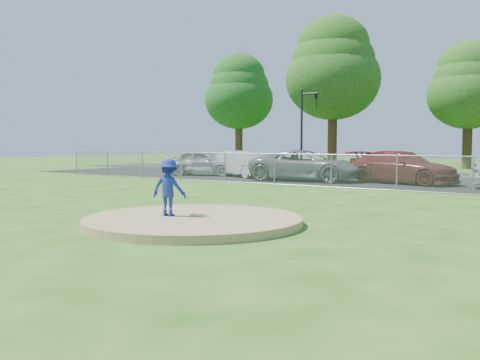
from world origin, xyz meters
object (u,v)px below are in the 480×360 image
Objects in this scene: pitcher at (169,187)px; tree_left at (333,68)px; tree_far_left at (239,91)px; tree_center at (469,85)px; parked_car_silver at (203,163)px; parked_car_gray at (306,166)px; traffic_cone at (291,173)px; traffic_signal_left at (305,123)px; parked_car_darkred at (402,167)px; parked_car_white at (244,164)px.

tree_left is at bearing -84.20° from pitcher.
tree_left reaches higher than tree_far_left.
tree_far_left is 1.09× the size of tree_center.
tree_center is (21.00, 1.00, -0.59)m from tree_far_left.
parked_car_gray is (7.50, -0.66, 0.02)m from parked_car_silver.
tree_far_left is 1.83× the size of parked_car_gray.
pitcher is 1.80× the size of traffic_cone.
traffic_cone is (-4.92, -18.80, -6.06)m from tree_center.
tree_far_left is 25.58m from parked_car_gray.
tree_left is 2.14× the size of parked_car_gray.
pitcher is (10.38, -31.21, -7.33)m from tree_left.
tree_center reaches higher than traffic_cone.
tree_left is 1.27× the size of tree_center.
traffic_signal_left is (2.24, -9.00, -4.88)m from tree_left.
tree_far_left is 0.86× the size of tree_left.
traffic_signal_left is 0.95× the size of parked_car_gray.
parked_car_silver is 0.83× the size of parked_car_darkred.
tree_left reaches higher than parked_car_darkred.
tree_left is at bearing -10.30° from tree_far_left.
pitcher and parked_car_darkred have the same top height.
parked_car_gray is 4.91m from parked_car_darkred.
tree_center is 20.20m from parked_car_gray.
parked_car_white is 0.80× the size of parked_car_gray.
traffic_cone is 0.17× the size of parked_car_white.
tree_center reaches higher than parked_car_darkred.
tree_far_left is at bearing 64.18° from parked_car_darkred.
parked_car_gray is 1.05× the size of parked_car_darkred.
tree_left reaches higher than parked_car_white.
traffic_signal_left is (13.24, -11.00, -3.70)m from tree_far_left.
traffic_cone is (16.08, -17.80, -6.65)m from tree_far_left.
tree_center is at bearing -50.63° from parked_car_silver.
tree_far_left is 21.03m from tree_center.
pitcher is 0.24× the size of parked_car_gray.
parked_car_gray is at bearing -101.66° from tree_center.
tree_left is 10.59m from tree_center.
pitcher is 16.39m from parked_car_darkred.
traffic_signal_left is (-7.76, -12.00, -3.11)m from tree_center.
traffic_signal_left is 7.75m from parked_car_silver.
tree_center reaches higher than parked_car_silver.
tree_far_left is at bearing 140.27° from traffic_signal_left.
tree_center is 1.76× the size of traffic_signal_left.
parked_car_silver is (-6.51, 0.48, 0.39)m from traffic_cone.
tree_far_left is 39.97m from pitcher.
parked_car_white is (2.90, 0.21, -0.02)m from parked_car_silver.
traffic_cone is 1.10m from parked_car_gray.
traffic_signal_left is at bearing -122.90° from tree_center.
tree_left is at bearing 103.96° from traffic_signal_left.
parked_car_gray is (6.08, -15.99, -7.42)m from tree_left.
tree_center is at bearing 57.10° from traffic_signal_left.
parked_car_gray is (17.08, -17.99, -6.23)m from tree_far_left.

